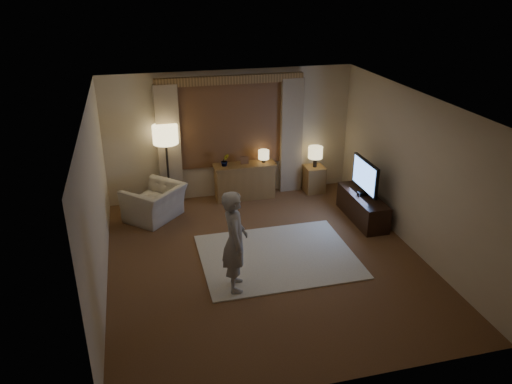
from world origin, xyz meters
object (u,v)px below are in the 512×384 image
object	(u,v)px
side_table	(314,179)
armchair	(155,203)
person	(235,241)
sideboard	(245,182)
tv_stand	(362,207)

from	to	relation	value
side_table	armchair	bearing A→B (deg)	-172.07
armchair	person	world-z (taller)	person
sideboard	tv_stand	xyz separation A→B (m)	(1.93, -1.51, -0.10)
sideboard	armchair	world-z (taller)	sideboard
armchair	side_table	distance (m)	3.40
armchair	tv_stand	size ratio (longest dim) A/B	0.71
sideboard	side_table	xyz separation A→B (m)	(1.50, -0.05, -0.07)
sideboard	side_table	size ratio (longest dim) A/B	2.14
sideboard	tv_stand	size ratio (longest dim) A/B	0.86
armchair	person	size ratio (longest dim) A/B	0.64
armchair	person	distance (m)	2.84
tv_stand	person	world-z (taller)	person
sideboard	armchair	size ratio (longest dim) A/B	1.20
sideboard	armchair	bearing A→B (deg)	-164.45
tv_stand	side_table	bearing A→B (deg)	106.38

